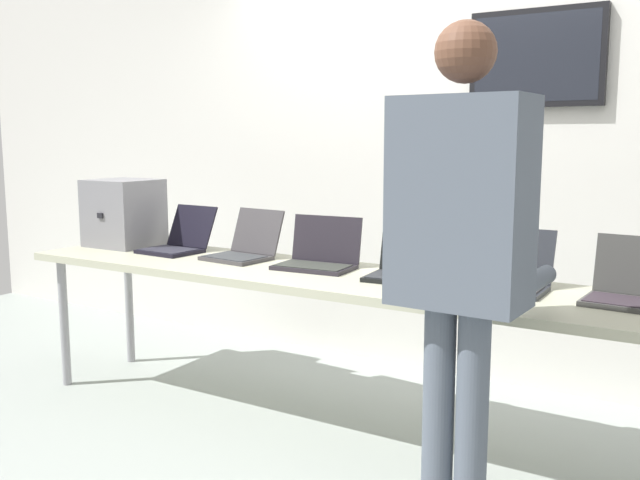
{
  "coord_description": "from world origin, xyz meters",
  "views": [
    {
      "loc": [
        1.75,
        -2.82,
        1.43
      ],
      "look_at": [
        0.06,
        -0.05,
        0.95
      ],
      "focal_mm": 39.1,
      "sensor_mm": 36.0,
      "label": 1
    }
  ],
  "objects_px": {
    "person": "(461,239)",
    "laptop_station_5": "(635,289)",
    "equipment_box": "(124,213)",
    "laptop_station_3": "(406,266)",
    "laptop_station_4": "(506,275)",
    "laptop_station_0": "(178,241)",
    "workbench": "(314,282)",
    "laptop_station_1": "(244,248)",
    "laptop_station_2": "(319,256)"
  },
  "relations": [
    {
      "from": "equipment_box",
      "to": "laptop_station_3",
      "type": "bearing_deg",
      "value": -0.87
    },
    {
      "from": "workbench",
      "to": "equipment_box",
      "type": "height_order",
      "value": "equipment_box"
    },
    {
      "from": "equipment_box",
      "to": "laptop_station_0",
      "type": "relative_size",
      "value": 1.05
    },
    {
      "from": "laptop_station_2",
      "to": "laptop_station_3",
      "type": "distance_m",
      "value": 0.49
    },
    {
      "from": "laptop_station_4",
      "to": "workbench",
      "type": "bearing_deg",
      "value": -173.75
    },
    {
      "from": "laptop_station_2",
      "to": "laptop_station_4",
      "type": "relative_size",
      "value": 1.12
    },
    {
      "from": "laptop_station_0",
      "to": "laptop_station_4",
      "type": "xyz_separation_m",
      "value": [
        1.89,
        -0.01,
        -0.0
      ]
    },
    {
      "from": "laptop_station_1",
      "to": "laptop_station_2",
      "type": "height_order",
      "value": "laptop_station_1"
    },
    {
      "from": "laptop_station_1",
      "to": "laptop_station_2",
      "type": "distance_m",
      "value": 0.48
    },
    {
      "from": "laptop_station_5",
      "to": "person",
      "type": "relative_size",
      "value": 0.2
    },
    {
      "from": "laptop_station_3",
      "to": "person",
      "type": "relative_size",
      "value": 0.19
    },
    {
      "from": "person",
      "to": "laptop_station_2",
      "type": "bearing_deg",
      "value": 144.03
    },
    {
      "from": "laptop_station_3",
      "to": "laptop_station_4",
      "type": "distance_m",
      "value": 0.46
    },
    {
      "from": "laptop_station_5",
      "to": "person",
      "type": "height_order",
      "value": "person"
    },
    {
      "from": "laptop_station_5",
      "to": "equipment_box",
      "type": "bearing_deg",
      "value": 179.6
    },
    {
      "from": "equipment_box",
      "to": "person",
      "type": "distance_m",
      "value": 2.48
    },
    {
      "from": "equipment_box",
      "to": "person",
      "type": "relative_size",
      "value": 0.22
    },
    {
      "from": "laptop_station_1",
      "to": "laptop_station_5",
      "type": "xyz_separation_m",
      "value": [
        1.93,
        -0.03,
        -0.0
      ]
    },
    {
      "from": "person",
      "to": "equipment_box",
      "type": "bearing_deg",
      "value": 162.84
    },
    {
      "from": "equipment_box",
      "to": "laptop_station_0",
      "type": "bearing_deg",
      "value": 0.22
    },
    {
      "from": "laptop_station_4",
      "to": "laptop_station_2",
      "type": "bearing_deg",
      "value": 179.89
    },
    {
      "from": "laptop_station_1",
      "to": "equipment_box",
      "type": "bearing_deg",
      "value": -179.41
    },
    {
      "from": "workbench",
      "to": "laptop_station_3",
      "type": "xyz_separation_m",
      "value": [
        0.45,
        0.08,
        0.11
      ]
    },
    {
      "from": "laptop_station_0",
      "to": "laptop_station_4",
      "type": "bearing_deg",
      "value": -0.38
    },
    {
      "from": "workbench",
      "to": "laptop_station_2",
      "type": "relative_size",
      "value": 8.29
    },
    {
      "from": "laptop_station_0",
      "to": "laptop_station_2",
      "type": "height_order",
      "value": "same"
    },
    {
      "from": "laptop_station_0",
      "to": "laptop_station_3",
      "type": "bearing_deg",
      "value": -1.2
    },
    {
      "from": "person",
      "to": "laptop_station_3",
      "type": "bearing_deg",
      "value": 125.96
    },
    {
      "from": "laptop_station_1",
      "to": "laptop_station_4",
      "type": "height_order",
      "value": "laptop_station_1"
    },
    {
      "from": "laptop_station_0",
      "to": "laptop_station_5",
      "type": "height_order",
      "value": "laptop_station_5"
    },
    {
      "from": "laptop_station_0",
      "to": "person",
      "type": "bearing_deg",
      "value": -20.69
    },
    {
      "from": "laptop_station_3",
      "to": "laptop_station_5",
      "type": "relative_size",
      "value": 0.93
    },
    {
      "from": "laptop_station_1",
      "to": "laptop_station_2",
      "type": "bearing_deg",
      "value": -2.17
    },
    {
      "from": "laptop_station_3",
      "to": "laptop_station_5",
      "type": "distance_m",
      "value": 0.97
    },
    {
      "from": "laptop_station_4",
      "to": "laptop_station_5",
      "type": "distance_m",
      "value": 0.51
    },
    {
      "from": "laptop_station_2",
      "to": "laptop_station_5",
      "type": "bearing_deg",
      "value": -0.42
    },
    {
      "from": "laptop_station_3",
      "to": "laptop_station_4",
      "type": "relative_size",
      "value": 0.96
    },
    {
      "from": "laptop_station_3",
      "to": "laptop_station_0",
      "type": "bearing_deg",
      "value": 178.8
    },
    {
      "from": "person",
      "to": "laptop_station_5",
      "type": "bearing_deg",
      "value": 57.3
    },
    {
      "from": "laptop_station_4",
      "to": "person",
      "type": "height_order",
      "value": "person"
    },
    {
      "from": "workbench",
      "to": "laptop_station_2",
      "type": "distance_m",
      "value": 0.15
    },
    {
      "from": "laptop_station_0",
      "to": "laptop_station_2",
      "type": "distance_m",
      "value": 0.95
    },
    {
      "from": "laptop_station_1",
      "to": "laptop_station_5",
      "type": "relative_size",
      "value": 1.02
    },
    {
      "from": "workbench",
      "to": "laptop_station_5",
      "type": "relative_size",
      "value": 8.99
    },
    {
      "from": "laptop_station_0",
      "to": "laptop_station_1",
      "type": "bearing_deg",
      "value": 0.93
    },
    {
      "from": "workbench",
      "to": "laptop_station_0",
      "type": "height_order",
      "value": "laptop_station_0"
    },
    {
      "from": "laptop_station_0",
      "to": "laptop_station_1",
      "type": "height_order",
      "value": "laptop_station_1"
    },
    {
      "from": "laptop_station_3",
      "to": "person",
      "type": "height_order",
      "value": "person"
    },
    {
      "from": "laptop_station_1",
      "to": "laptop_station_4",
      "type": "relative_size",
      "value": 1.05
    },
    {
      "from": "workbench",
      "to": "equipment_box",
      "type": "bearing_deg",
      "value": 175.53
    }
  ]
}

